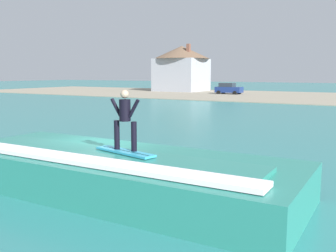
{
  "coord_description": "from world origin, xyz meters",
  "views": [
    {
      "loc": [
        8.6,
        -10.28,
        3.49
      ],
      "look_at": [
        1.77,
        1.57,
        1.58
      ],
      "focal_mm": 40.84,
      "sensor_mm": 36.0,
      "label": 1
    }
  ],
  "objects_px": {
    "surfboard": "(125,152)",
    "surfer": "(125,117)",
    "house_with_chimney": "(182,67)",
    "wave_crest": "(116,172)",
    "car_near_shore": "(229,89)"
  },
  "relations": [
    {
      "from": "wave_crest",
      "to": "car_near_shore",
      "type": "bearing_deg",
      "value": 107.41
    },
    {
      "from": "wave_crest",
      "to": "house_with_chimney",
      "type": "relative_size",
      "value": 1.04
    },
    {
      "from": "wave_crest",
      "to": "house_with_chimney",
      "type": "xyz_separation_m",
      "value": [
        -26.94,
        54.88,
        4.04
      ]
    },
    {
      "from": "wave_crest",
      "to": "house_with_chimney",
      "type": "bearing_deg",
      "value": 116.15
    },
    {
      "from": "surfer",
      "to": "house_with_chimney",
      "type": "height_order",
      "value": "house_with_chimney"
    },
    {
      "from": "wave_crest",
      "to": "surfer",
      "type": "xyz_separation_m",
      "value": [
        0.45,
        -0.1,
        1.67
      ]
    },
    {
      "from": "surfboard",
      "to": "surfer",
      "type": "xyz_separation_m",
      "value": [
        -0.03,
        0.07,
        0.99
      ]
    },
    {
      "from": "surfer",
      "to": "car_near_shore",
      "type": "xyz_separation_m",
      "value": [
        -15.99,
        49.65,
        -1.31
      ]
    },
    {
      "from": "wave_crest",
      "to": "car_near_shore",
      "type": "height_order",
      "value": "car_near_shore"
    },
    {
      "from": "surfer",
      "to": "house_with_chimney",
      "type": "xyz_separation_m",
      "value": [
        -27.39,
        54.98,
        2.37
      ]
    },
    {
      "from": "wave_crest",
      "to": "house_with_chimney",
      "type": "height_order",
      "value": "house_with_chimney"
    },
    {
      "from": "surfer",
      "to": "car_near_shore",
      "type": "relative_size",
      "value": 0.41
    },
    {
      "from": "wave_crest",
      "to": "house_with_chimney",
      "type": "distance_m",
      "value": 61.27
    },
    {
      "from": "wave_crest",
      "to": "car_near_shore",
      "type": "distance_m",
      "value": 51.93
    },
    {
      "from": "surfboard",
      "to": "surfer",
      "type": "relative_size",
      "value": 1.25
    }
  ]
}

